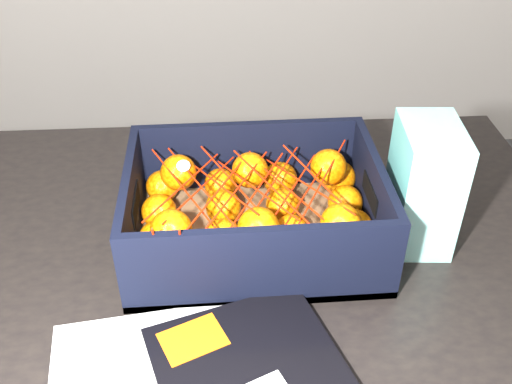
{
  "coord_description": "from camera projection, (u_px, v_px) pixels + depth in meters",
  "views": [
    {
      "loc": [
        -0.06,
        -0.38,
        1.33
      ],
      "look_at": [
        -0.01,
        0.26,
        0.86
      ],
      "focal_mm": 41.38,
      "sensor_mm": 36.0,
      "label": 1
    }
  ],
  "objects": [
    {
      "name": "mesh_net",
      "position": [
        250.0,
        191.0,
        0.82
      ],
      "size": [
        0.3,
        0.24,
        0.09
      ],
      "color": "red",
      "rests_on": "clementine_heap"
    },
    {
      "name": "clementine_heap",
      "position": [
        256.0,
        213.0,
        0.85
      ],
      "size": [
        0.34,
        0.25,
        0.1
      ],
      "color": "#D96304",
      "rests_on": "produce_crate"
    },
    {
      "name": "retail_carton",
      "position": [
        424.0,
        185.0,
        0.84
      ],
      "size": [
        0.09,
        0.13,
        0.18
      ],
      "primitive_type": "cube",
      "rotation": [
        0.0,
        0.0,
        -0.08
      ],
      "color": "white",
      "rests_on": "table"
    },
    {
      "name": "produce_crate",
      "position": [
        254.0,
        218.0,
        0.86
      ],
      "size": [
        0.36,
        0.27,
        0.13
      ],
      "color": "brown",
      "rests_on": "table"
    },
    {
      "name": "table",
      "position": [
        188.0,
        311.0,
        0.9
      ],
      "size": [
        1.21,
        0.82,
        0.75
      ],
      "color": "black",
      "rests_on": "ground"
    }
  ]
}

